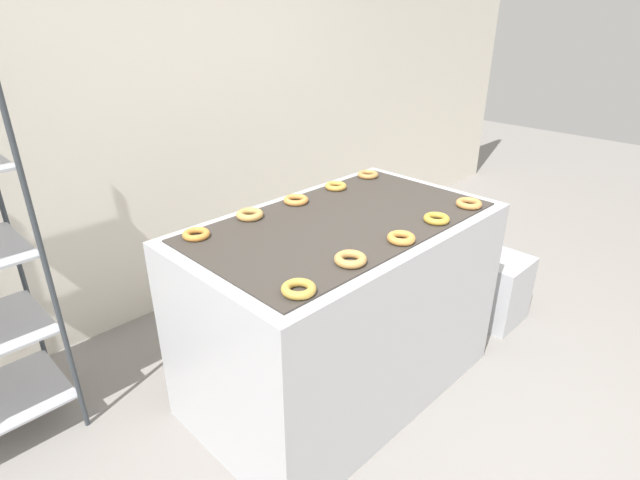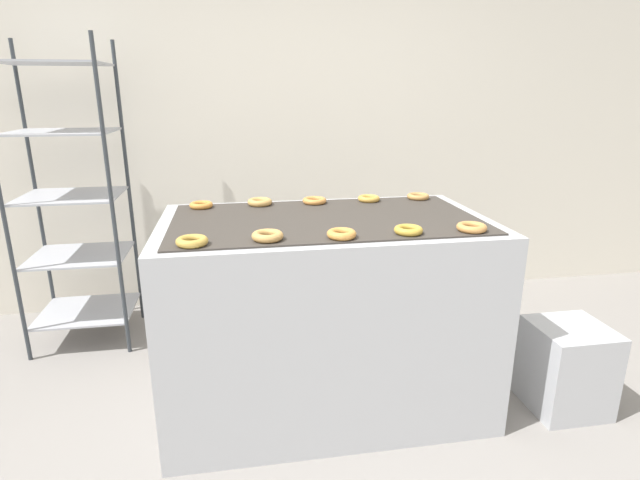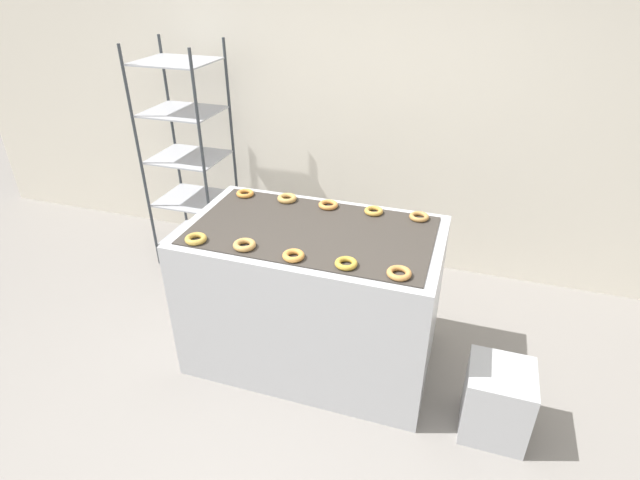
% 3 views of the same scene
% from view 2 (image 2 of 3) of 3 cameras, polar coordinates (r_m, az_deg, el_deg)
% --- Properties ---
extents(wall_back, '(8.00, 0.05, 2.80)m').
position_cam_2_polar(wall_back, '(3.71, -3.43, 14.12)').
color(wall_back, silver).
rests_on(wall_back, ground_plane).
extents(fryer_machine, '(1.56, 0.91, 0.99)m').
position_cam_2_polar(fryer_machine, '(2.54, 0.59, -8.29)').
color(fryer_machine, '#B7BABF').
rests_on(fryer_machine, ground_plane).
extents(baking_rack_cart, '(0.60, 0.53, 1.87)m').
position_cam_2_polar(baking_rack_cart, '(3.41, -26.55, 4.49)').
color(baking_rack_cart, '#33383D').
rests_on(baking_rack_cart, ground_plane).
extents(glaze_bin, '(0.36, 0.35, 0.45)m').
position_cam_2_polar(glaze_bin, '(2.89, 26.34, -12.90)').
color(glaze_bin, '#B7BABF').
rests_on(glaze_bin, ground_plane).
extents(donut_near_leftmost, '(0.13, 0.13, 0.03)m').
position_cam_2_polar(donut_near_leftmost, '(2.02, -14.42, -0.13)').
color(donut_near_leftmost, gold).
rests_on(donut_near_leftmost, fryer_machine).
extents(donut_near_left, '(0.13, 0.13, 0.03)m').
position_cam_2_polar(donut_near_left, '(2.03, -6.02, 0.48)').
color(donut_near_left, tan).
rests_on(donut_near_left, fryer_machine).
extents(donut_near_center, '(0.12, 0.12, 0.03)m').
position_cam_2_polar(donut_near_center, '(2.05, 2.48, 0.70)').
color(donut_near_center, '#D28D3F').
rests_on(donut_near_center, fryer_machine).
extents(donut_near_right, '(0.12, 0.12, 0.03)m').
position_cam_2_polar(donut_near_right, '(2.15, 10.07, 1.13)').
color(donut_near_right, gold).
rests_on(donut_near_right, fryer_machine).
extents(donut_near_rightmost, '(0.13, 0.13, 0.03)m').
position_cam_2_polar(donut_near_rightmost, '(2.25, 16.94, 1.40)').
color(donut_near_rightmost, '#C88846').
rests_on(donut_near_rightmost, fryer_machine).
extents(donut_far_leftmost, '(0.12, 0.12, 0.03)m').
position_cam_2_polar(donut_far_leftmost, '(2.66, -13.43, 3.92)').
color(donut_far_leftmost, orange).
rests_on(donut_far_leftmost, fryer_machine).
extents(donut_far_left, '(0.13, 0.13, 0.03)m').
position_cam_2_polar(donut_far_left, '(2.66, -6.89, 4.34)').
color(donut_far_left, tan).
rests_on(donut_far_left, fryer_machine).
extents(donut_far_center, '(0.13, 0.13, 0.03)m').
position_cam_2_polar(donut_far_center, '(2.69, -0.68, 4.53)').
color(donut_far_center, '#D28841').
rests_on(donut_far_center, fryer_machine).
extents(donut_far_right, '(0.12, 0.12, 0.03)m').
position_cam_2_polar(donut_far_right, '(2.75, 5.60, 4.75)').
color(donut_far_right, gold).
rests_on(donut_far_right, fryer_machine).
extents(donut_far_rightmost, '(0.12, 0.12, 0.03)m').
position_cam_2_polar(donut_far_rightmost, '(2.85, 11.15, 4.92)').
color(donut_far_rightmost, '#BA8546').
rests_on(donut_far_rightmost, fryer_machine).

